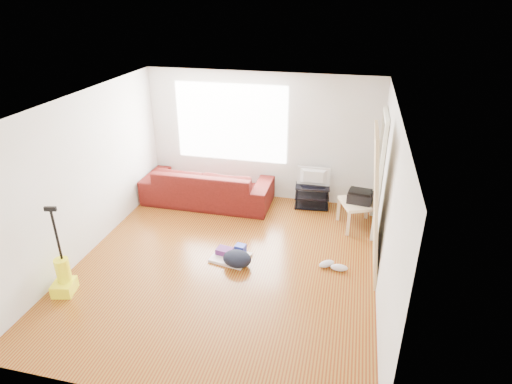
% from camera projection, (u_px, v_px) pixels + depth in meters
% --- Properties ---
extents(room, '(4.51, 5.01, 2.51)m').
position_uv_depth(room, '(231.00, 187.00, 6.20)').
color(room, maroon).
rests_on(room, ground).
extents(sofa, '(2.50, 0.98, 0.73)m').
position_uv_depth(sofa, '(209.00, 202.00, 8.53)').
color(sofa, '#390C09').
rests_on(sofa, ground).
extents(tv_stand, '(0.68, 0.43, 0.45)m').
position_uv_depth(tv_stand, '(312.00, 196.00, 8.25)').
color(tv_stand, black).
rests_on(tv_stand, ground).
extents(tv, '(0.63, 0.08, 0.36)m').
position_uv_depth(tv, '(313.00, 177.00, 8.08)').
color(tv, black).
rests_on(tv, tv_stand).
extents(side_table, '(0.77, 0.77, 0.49)m').
position_uv_depth(side_table, '(359.00, 206.00, 7.50)').
color(side_table, tan).
rests_on(side_table, ground).
extents(printer, '(0.46, 0.37, 0.22)m').
position_uv_depth(printer, '(360.00, 196.00, 7.42)').
color(printer, black).
rests_on(printer, side_table).
extents(bucket, '(0.33, 0.33, 0.27)m').
position_uv_depth(bucket, '(210.00, 208.00, 8.29)').
color(bucket, '#1342B8').
rests_on(bucket, ground).
extents(toilet_paper, '(0.12, 0.12, 0.11)m').
position_uv_depth(toilet_paper, '(209.00, 199.00, 8.24)').
color(toilet_paper, white).
rests_on(toilet_paper, bucket).
extents(cleaning_tray, '(0.63, 0.54, 0.20)m').
position_uv_depth(cleaning_tray, '(232.00, 255.00, 6.73)').
color(cleaning_tray, silver).
rests_on(cleaning_tray, ground).
extents(backpack, '(0.49, 0.41, 0.25)m').
position_uv_depth(backpack, '(237.00, 265.00, 6.59)').
color(backpack, black).
rests_on(backpack, ground).
extents(sneakers, '(0.47, 0.25, 0.11)m').
position_uv_depth(sneakers, '(333.00, 266.00, 6.49)').
color(sneakers, silver).
rests_on(sneakers, ground).
extents(vacuum, '(0.34, 0.37, 1.32)m').
position_uv_depth(vacuum, '(63.00, 277.00, 5.92)').
color(vacuum, '#FFFC17').
rests_on(vacuum, ground).
extents(door_panel, '(0.28, 0.89, 2.22)m').
position_uv_depth(door_panel, '(367.00, 271.00, 6.45)').
color(door_panel, tan).
rests_on(door_panel, ground).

